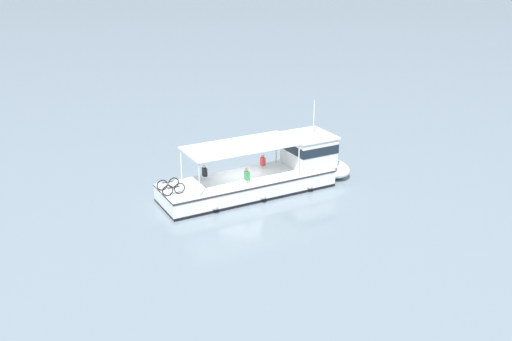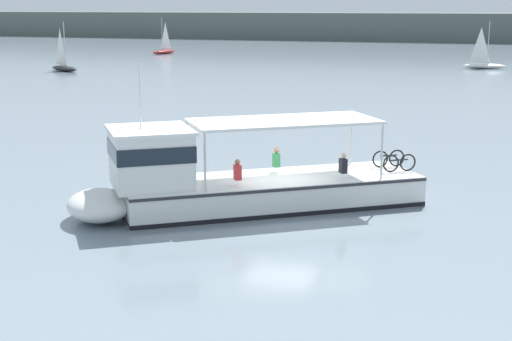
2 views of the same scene
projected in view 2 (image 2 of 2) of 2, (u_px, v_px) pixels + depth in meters
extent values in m
plane|color=gray|center=(280.00, 210.00, 27.48)|extent=(400.00, 400.00, 0.00)
cube|color=#515B56|center=(482.00, 27.00, 157.11)|extent=(400.00, 28.00, 5.56)
cube|color=white|center=(272.00, 192.00, 27.82)|extent=(10.62, 8.94, 1.10)
ellipsoid|color=white|center=(100.00, 205.00, 26.04)|extent=(3.51, 3.67, 1.01)
cube|color=black|center=(272.00, 204.00, 27.91)|extent=(10.64, 8.97, 0.16)
cube|color=#2D2D33|center=(272.00, 180.00, 27.72)|extent=(10.65, 8.99, 0.10)
cube|color=white|center=(151.00, 159.00, 26.23)|extent=(3.70, 3.73, 1.90)
cube|color=#19232D|center=(150.00, 149.00, 26.16)|extent=(3.77, 3.80, 0.56)
cube|color=white|center=(150.00, 130.00, 26.02)|extent=(3.93, 3.95, 0.12)
cube|color=white|center=(284.00, 121.00, 27.39)|extent=(7.15, 6.32, 0.10)
cylinder|color=silver|center=(205.00, 162.00, 25.41)|extent=(0.08, 0.08, 2.00)
cylinder|color=silver|center=(188.00, 148.00, 27.95)|extent=(0.08, 0.08, 2.00)
cylinder|color=silver|center=(382.00, 152.00, 27.28)|extent=(0.08, 0.08, 2.00)
cylinder|color=silver|center=(351.00, 139.00, 29.82)|extent=(0.08, 0.08, 2.00)
cylinder|color=silver|center=(140.00, 96.00, 25.69)|extent=(0.06, 0.06, 2.20)
sphere|color=white|center=(171.00, 189.00, 28.51)|extent=(0.36, 0.36, 0.36)
sphere|color=white|center=(255.00, 183.00, 29.46)|extent=(0.36, 0.36, 0.36)
sphere|color=white|center=(329.00, 178.00, 30.35)|extent=(0.36, 0.36, 0.36)
torus|color=black|center=(391.00, 164.00, 28.51)|extent=(0.57, 0.44, 0.66)
torus|color=black|center=(408.00, 162.00, 28.72)|extent=(0.57, 0.44, 0.66)
cylinder|color=#232328|center=(400.00, 160.00, 28.59)|extent=(0.60, 0.46, 0.06)
torus|color=black|center=(380.00, 159.00, 29.35)|extent=(0.57, 0.44, 0.66)
torus|color=black|center=(397.00, 158.00, 29.56)|extent=(0.57, 0.44, 0.66)
cylinder|color=#232328|center=(389.00, 155.00, 29.43)|extent=(0.60, 0.46, 0.06)
cube|color=black|center=(343.00, 166.00, 27.47)|extent=(0.37, 0.39, 0.52)
sphere|color=beige|center=(343.00, 156.00, 27.39)|extent=(0.20, 0.20, 0.20)
cube|color=#338C4C|center=(276.00, 160.00, 28.51)|extent=(0.37, 0.39, 0.52)
sphere|color=#9E7051|center=(276.00, 150.00, 28.43)|extent=(0.20, 0.20, 0.20)
cube|color=red|center=(238.00, 172.00, 26.42)|extent=(0.37, 0.39, 0.52)
sphere|color=#9E7051|center=(237.00, 162.00, 26.34)|extent=(0.20, 0.20, 0.20)
ellipsoid|color=#232328|center=(64.00, 68.00, 84.64)|extent=(4.90, 3.46, 0.60)
cylinder|color=silver|center=(65.00, 44.00, 83.85)|extent=(0.08, 0.08, 4.80)
pyramid|color=white|center=(61.00, 47.00, 84.50)|extent=(1.54, 0.84, 4.08)
ellipsoid|color=white|center=(484.00, 66.00, 88.01)|extent=(4.93, 1.96, 0.60)
cylinder|color=silver|center=(489.00, 42.00, 87.37)|extent=(0.08, 0.08, 4.80)
pyramid|color=white|center=(481.00, 45.00, 87.58)|extent=(1.70, 0.26, 4.08)
ellipsoid|color=maroon|center=(164.00, 52.00, 114.48)|extent=(2.53, 5.00, 0.60)
cylinder|color=silver|center=(162.00, 34.00, 113.66)|extent=(0.08, 0.08, 4.80)
pyramid|color=white|center=(166.00, 36.00, 114.43)|extent=(0.47, 1.66, 4.08)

